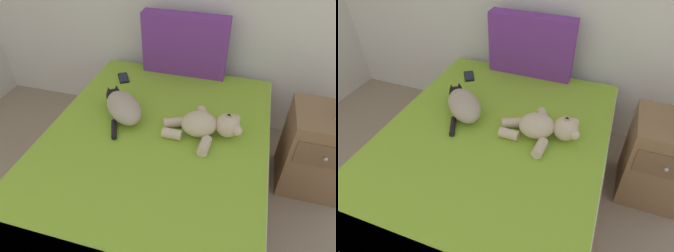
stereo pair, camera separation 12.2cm
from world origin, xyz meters
The scene contains 6 objects.
bed centered at (1.85, 3.37, 0.25)m, with size 1.37×1.92×0.51m.
patterned_cushion centered at (1.84, 4.25, 0.74)m, with size 0.64×0.12×0.46m.
cat centered at (1.59, 3.60, 0.58)m, with size 0.37×0.42×0.15m.
teddy_bear centered at (2.14, 3.57, 0.58)m, with size 0.48×0.41×0.16m.
cell_phone centered at (1.42, 4.04, 0.52)m, with size 0.14×0.16×0.01m.
nightstand centered at (2.85, 3.84, 0.30)m, with size 0.40×0.43×0.60m.
Camera 2 is at (2.41, 2.23, 1.70)m, focal length 32.08 mm.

